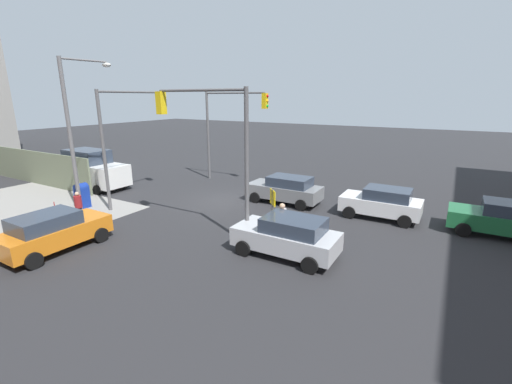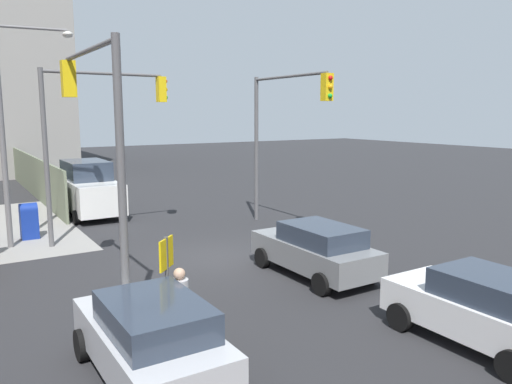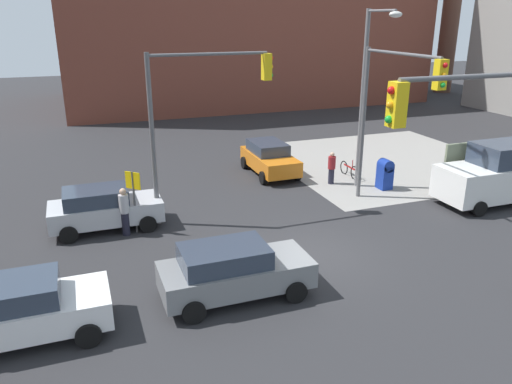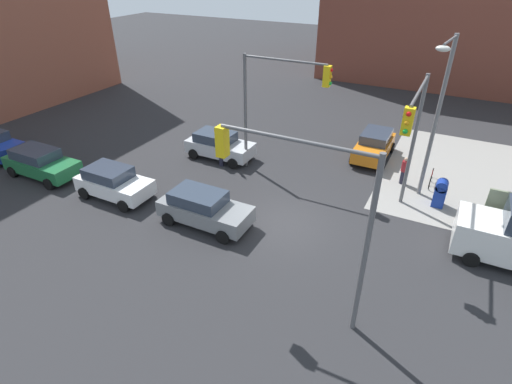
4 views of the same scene
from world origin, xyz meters
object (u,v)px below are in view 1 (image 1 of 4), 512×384
Objects in this scene: street_lamp_corner at (76,126)px; hatchback_gray at (286,189)px; mailbox_blue at (82,195)px; hatchback_orange at (53,231)px; hatchback_green at (506,219)px; traffic_signal_ne_corner at (129,125)px; van_white_delivery at (92,169)px; bicycle_leaning_on_fence at (50,215)px; traffic_signal_se_corner at (229,119)px; traffic_signal_nw_corner at (210,134)px; coupe_white at (382,202)px; sedan_silver at (288,236)px; pedestrian_crossing at (282,223)px; pedestrian_waiting at (79,207)px.

hatchback_gray is (-8.52, -7.11, -3.86)m from street_lamp_corner.
hatchback_orange is (-4.21, 4.06, 0.08)m from mailbox_blue.
traffic_signal_ne_corner is at bearing 14.01° from hatchback_green.
bicycle_leaning_on_fence is at bearing 128.03° from van_white_delivery.
hatchback_orange is 0.93× the size of hatchback_green.
traffic_signal_se_corner is 10.28m from street_lamp_corner.
traffic_signal_nw_corner is 1.00× the size of traffic_signal_ne_corner.
coupe_white is 17.01m from bicycle_leaning_on_fence.
sedan_silver is (-11.64, -0.75, -3.86)m from street_lamp_corner.
traffic_signal_ne_corner is (1.99, 7.18, -0.02)m from traffic_signal_se_corner.
hatchback_green is at bearing -138.96° from sedan_silver.
street_lamp_corner is (7.82, 0.93, 0.11)m from traffic_signal_nw_corner.
bicycle_leaning_on_fence is at bearing 31.89° from coupe_white.
traffic_signal_ne_corner reaches higher than hatchback_green.
traffic_signal_se_corner is at bearing -168.63° from pedestrian_crossing.
bicycle_leaning_on_fence is at bearing 75.86° from street_lamp_corner.
pedestrian_waiting reaches higher than mailbox_blue.
pedestrian_waiting is (-5.62, 4.70, -0.47)m from van_white_delivery.
street_lamp_corner is 1.84× the size of hatchback_gray.
coupe_white is 0.91× the size of hatchback_gray.
van_white_delivery is at bearing -130.98° from pedestrian_crossing.
hatchback_gray is (-9.56, -6.68, 0.08)m from mailbox_blue.
sedan_silver is at bearing -168.27° from bicycle_leaning_on_fence.
traffic_signal_ne_corner is 5.38m from pedestrian_waiting.
mailbox_blue is (8.86, 0.50, -3.83)m from traffic_signal_nw_corner.
traffic_signal_ne_corner is at bearing 170.63° from van_white_delivery.
hatchback_gray is at bearing -109.67° from pedestrian_waiting.
traffic_signal_nw_corner and traffic_signal_ne_corner have the same top height.
sedan_silver is at bearing 169.96° from van_white_delivery.
bicycle_leaning_on_fence is (1.40, 0.70, -0.47)m from pedestrian_waiting.
pedestrian_crossing is (-7.79, -5.26, 0.12)m from hatchback_orange.
pedestrian_crossing is (-3.14, -0.70, -3.64)m from traffic_signal_nw_corner.
sedan_silver is (-10.98, 2.01, -3.75)m from traffic_signal_ne_corner.
hatchback_gray is (-5.88, 2.82, -3.77)m from traffic_signal_se_corner.
van_white_delivery is 7.34m from pedestrian_waiting.
street_lamp_corner is 16.21m from coupe_white.
mailbox_blue is at bearing 18.93° from hatchback_green.
bicycle_leaning_on_fence is (12.08, 2.51, -0.50)m from sedan_silver.
traffic_signal_nw_corner is at bearing -111.11° from pedestrian_crossing.
pedestrian_waiting is at bearing -108.57° from pedestrian_crossing.
hatchback_green is (-11.47, -6.47, -3.75)m from traffic_signal_nw_corner.
pedestrian_crossing is 1.05× the size of bicycle_leaning_on_fence.
mailbox_blue is at bearing -22.54° from street_lamp_corner.
hatchback_gray is 0.80× the size of van_white_delivery.
bicycle_leaning_on_fence is at bearing 11.73° from sedan_silver.
hatchback_green is 10.14m from pedestrian_crossing.
hatchback_gray is at bearing 170.29° from pedestrian_crossing.
hatchback_gray is at bearing -151.01° from traffic_signal_ne_corner.
hatchback_orange reaches higher than bicycle_leaning_on_fence.
coupe_white is 0.73× the size of van_white_delivery.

